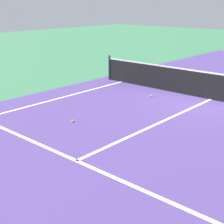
{
  "coord_description": "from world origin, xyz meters",
  "views": [
    {
      "loc": [
        4.9,
        -10.75,
        3.27
      ],
      "look_at": [
        0.34,
        -5.63,
        1.0
      ],
      "focal_mm": 53.41,
      "sensor_mm": 36.0,
      "label": 1
    }
  ],
  "objects": [
    {
      "name": "ground_plane",
      "position": [
        0.0,
        0.0,
        0.0
      ],
      "size": [
        60.0,
        60.0,
        0.0
      ],
      "primitive_type": "plane",
      "color": "#38724C"
    },
    {
      "name": "line_center_service",
      "position": [
        0.0,
        -3.2,
        0.0
      ],
      "size": [
        0.1,
        6.4,
        0.01
      ],
      "primitive_type": "cube",
      "color": "white",
      "rests_on": "ground_plane"
    },
    {
      "name": "tennis_ball_near_net",
      "position": [
        -1.78,
        -1.1,
        0.03
      ],
      "size": [
        0.07,
        0.07,
        0.07
      ],
      "primitive_type": "sphere",
      "color": "#CCE033",
      "rests_on": "ground_plane"
    },
    {
      "name": "net",
      "position": [
        0.0,
        0.0,
        0.49
      ],
      "size": [
        9.71,
        0.09,
        1.07
      ],
      "color": "#33383D",
      "rests_on": "ground_plane"
    },
    {
      "name": "court_surface_inbounds",
      "position": [
        0.0,
        0.0,
        0.0
      ],
      "size": [
        10.62,
        24.4,
        0.0
      ],
      "primitive_type": "cube",
      "color": "#4C387A",
      "rests_on": "ground_plane"
    },
    {
      "name": "line_service_near",
      "position": [
        0.0,
        -6.4,
        0.0
      ],
      "size": [
        8.22,
        0.1,
        0.01
      ],
      "primitive_type": "cube",
      "color": "white",
      "rests_on": "ground_plane"
    },
    {
      "name": "tennis_ball_mid_court",
      "position": [
        -1.89,
        -4.8,
        0.03
      ],
      "size": [
        0.07,
        0.07,
        0.07
      ],
      "primitive_type": "sphere",
      "color": "#CCE033",
      "rests_on": "ground_plane"
    }
  ]
}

